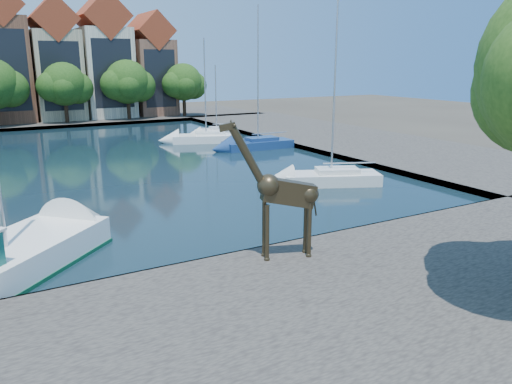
# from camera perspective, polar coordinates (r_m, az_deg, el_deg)

# --- Properties ---
(ground) EXTENTS (160.00, 160.00, 0.00)m
(ground) POSITION_cam_1_polar(r_m,az_deg,el_deg) (20.72, -3.26, -8.22)
(ground) COLOR #38332B
(ground) RESTS_ON ground
(water_basin) EXTENTS (38.00, 50.00, 0.08)m
(water_basin) POSITION_cam_1_polar(r_m,az_deg,el_deg) (42.77, -17.63, 3.19)
(water_basin) COLOR black
(water_basin) RESTS_ON ground
(near_quay) EXTENTS (50.00, 14.00, 0.50)m
(near_quay) POSITION_cam_1_polar(r_m,az_deg,el_deg) (15.30, 8.87, -16.21)
(near_quay) COLOR #4B4841
(near_quay) RESTS_ON ground
(far_quay) EXTENTS (60.00, 16.00, 0.50)m
(far_quay) POSITION_cam_1_polar(r_m,az_deg,el_deg) (74.07, -22.94, 7.49)
(far_quay) COLOR #4B4841
(far_quay) RESTS_ON ground
(right_quay) EXTENTS (14.00, 52.00, 0.50)m
(right_quay) POSITION_cam_1_polar(r_m,az_deg,el_deg) (53.55, 9.57, 6.10)
(right_quay) COLOR #4B4841
(right_quay) RESTS_ON ground
(townhouse_center) EXTENTS (5.44, 9.18, 16.93)m
(townhouse_center) POSITION_cam_1_polar(r_m,az_deg,el_deg) (73.30, -26.76, 13.41)
(townhouse_center) COLOR brown
(townhouse_center) RESTS_ON far_quay
(townhouse_east_inner) EXTENTS (5.94, 9.18, 15.79)m
(townhouse_east_inner) POSITION_cam_1_polar(r_m,az_deg,el_deg) (73.90, -21.95, 13.41)
(townhouse_east_inner) COLOR tan
(townhouse_east_inner) RESTS_ON far_quay
(townhouse_east_mid) EXTENTS (6.43, 9.18, 16.65)m
(townhouse_east_mid) POSITION_cam_1_polar(r_m,az_deg,el_deg) (75.08, -16.93, 14.11)
(townhouse_east_mid) COLOR beige
(townhouse_east_mid) RESTS_ON far_quay
(townhouse_east_end) EXTENTS (5.44, 9.18, 14.43)m
(townhouse_east_end) POSITION_cam_1_polar(r_m,az_deg,el_deg) (76.80, -12.02, 13.67)
(townhouse_east_end) COLOR brown
(townhouse_east_end) RESTS_ON far_quay
(far_tree_mid_east) EXTENTS (7.02, 5.40, 7.52)m
(far_tree_mid_east) POSITION_cam_1_polar(r_m,az_deg,el_deg) (68.54, -21.01, 11.29)
(far_tree_mid_east) COLOR #332114
(far_tree_mid_east) RESTS_ON far_quay
(far_tree_east) EXTENTS (7.54, 5.80, 7.84)m
(far_tree_east) POSITION_cam_1_polar(r_m,az_deg,el_deg) (70.20, -14.43, 11.93)
(far_tree_east) COLOR #332114
(far_tree_east) RESTS_ON far_quay
(far_tree_far_east) EXTENTS (6.76, 5.20, 7.36)m
(far_tree_far_east) POSITION_cam_1_polar(r_m,az_deg,el_deg) (72.71, -8.21, 12.19)
(far_tree_far_east) COLOR #332114
(far_tree_far_east) RESTS_ON far_quay
(giraffe_statue) EXTENTS (3.74, 1.45, 5.43)m
(giraffe_statue) POSITION_cam_1_polar(r_m,az_deg,el_deg) (19.30, 2.90, -0.01)
(giraffe_statue) COLOR #362B1B
(giraffe_statue) RESTS_ON near_quay
(sailboat_right_a) EXTENTS (6.74, 4.61, 12.51)m
(sailboat_right_a) POSITION_cam_1_polar(r_m,az_deg,el_deg) (33.71, 8.59, 1.91)
(sailboat_right_a) COLOR silver
(sailboat_right_a) RESTS_ON water_basin
(sailboat_right_b) EXTENTS (6.68, 2.55, 12.85)m
(sailboat_right_b) POSITION_cam_1_polar(r_m,az_deg,el_deg) (47.25, 0.23, 5.71)
(sailboat_right_b) COLOR navy
(sailboat_right_b) RESTS_ON water_basin
(sailboat_right_c) EXTENTS (7.13, 4.61, 10.23)m
(sailboat_right_c) POSITION_cam_1_polar(r_m,az_deg,el_deg) (51.25, -5.70, 6.33)
(sailboat_right_c) COLOR white
(sailboat_right_c) RESTS_ON water_basin
(sailboat_right_d) EXTENTS (4.77, 2.19, 7.63)m
(sailboat_right_d) POSITION_cam_1_polar(r_m,az_deg,el_deg) (56.05, -4.53, 7.00)
(sailboat_right_d) COLOR silver
(sailboat_right_d) RESTS_ON water_basin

